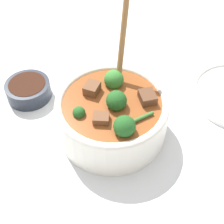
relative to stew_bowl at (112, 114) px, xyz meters
The scene contains 3 objects.
ground_plane 0.06m from the stew_bowl, 89.57° to the right, with size 4.00×4.00×0.00m, color silver.
stew_bowl is the anchor object (origin of this frame).
condiment_bowl 0.23m from the stew_bowl, 135.64° to the right, with size 0.11×0.11×0.04m.
Camera 1 is at (0.41, -0.13, 0.54)m, focal length 50.00 mm.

